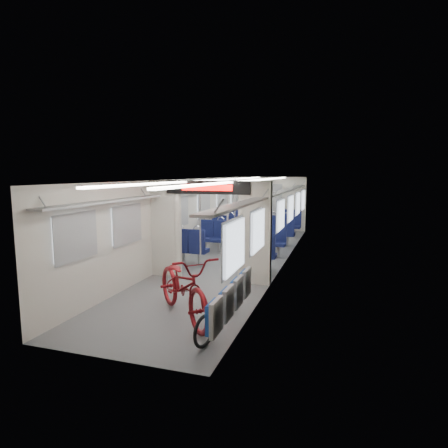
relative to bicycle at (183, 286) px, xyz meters
The scene contains 14 objects.
carriage 4.23m from the bicycle, 95.45° to the left, with size 12.00×12.02×2.31m.
bicycle is the anchor object (origin of this frame).
flip_bench 1.02m from the bicycle, 19.41° to the right, with size 0.12×2.07×0.48m.
bike_hoop_a 1.22m from the bicycle, 51.92° to the right, with size 0.49×0.49×0.05m, color black.
bike_hoop_b 0.78m from the bicycle, 22.87° to the right, with size 0.44×0.44×0.05m, color black.
bike_hoop_c 0.93m from the bicycle, 35.64° to the left, with size 0.44×0.44×0.05m, color black.
seat_bay_near_left 4.57m from the bicycle, 106.86° to the left, with size 0.92×2.12×1.11m.
seat_bay_near_right 4.34m from the bicycle, 82.80° to the left, with size 0.89×1.99×1.07m.
seat_bay_far_left 7.72m from the bicycle, 99.89° to the left, with size 0.93×2.18×1.13m.
seat_bay_far_right 7.91m from the bicycle, 86.06° to the left, with size 0.96×2.32×1.17m.
stanchion_near_left 2.92m from the bicycle, 105.34° to the left, with size 0.04×0.04×2.30m, color silver.
stanchion_near_right 2.88m from the bicycle, 91.65° to the left, with size 0.04×0.04×2.30m, color silver.
stanchion_far_left 6.05m from the bicycle, 97.61° to the left, with size 0.04×0.04×2.30m, color silver.
stanchion_far_right 6.11m from the bicycle, 89.82° to the left, with size 0.04×0.04×2.30m, color silver.
Camera 1 is at (2.91, -10.03, 2.48)m, focal length 30.00 mm.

